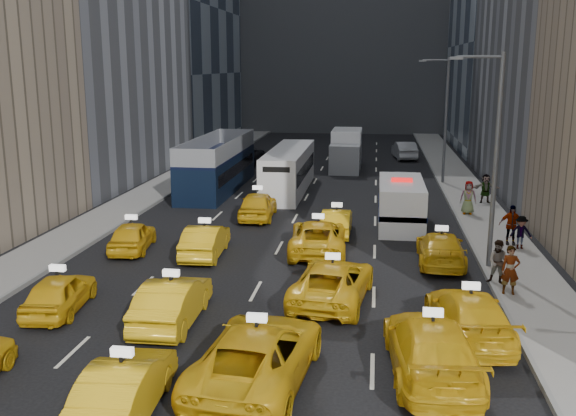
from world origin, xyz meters
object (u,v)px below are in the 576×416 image
double_decker (218,164)px  city_bus (289,170)px  nypd_van (401,204)px  box_truck (346,150)px  pedestrian_0 (510,270)px

double_decker → city_bus: 4.96m
nypd_van → box_truck: 19.38m
nypd_van → city_bus: (-7.26, 8.82, 0.26)m
nypd_van → pedestrian_0: size_ratio=3.39×
nypd_van → double_decker: 15.03m
nypd_van → pedestrian_0: (3.65, -10.50, -0.11)m
pedestrian_0 → city_bus: bearing=122.2°
double_decker → city_bus: (4.95, 0.08, -0.32)m
double_decker → pedestrian_0: bearing=-52.3°
city_bus → pedestrian_0: 22.18m
nypd_van → double_decker: (-12.21, 8.74, 0.58)m
pedestrian_0 → nypd_van: bearing=112.0°
box_truck → pedestrian_0: box_truck is taller
pedestrian_0 → double_decker: bearing=132.3°
double_decker → nypd_van: bearing=-37.4°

